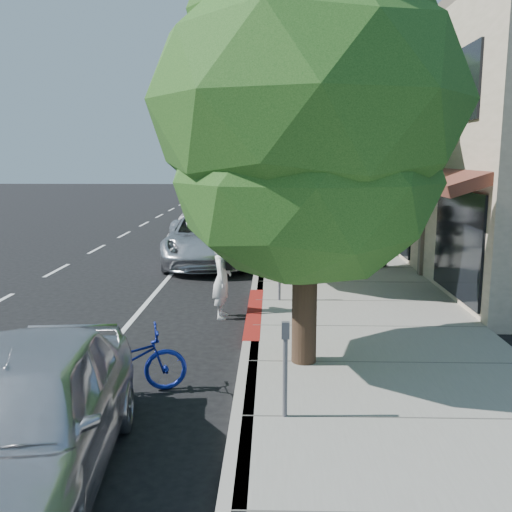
{
  "coord_description": "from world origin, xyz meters",
  "views": [
    {
      "loc": [
        0.38,
        -10.87,
        3.46
      ],
      "look_at": [
        0.03,
        1.07,
        1.35
      ],
      "focal_mm": 40.0,
      "sensor_mm": 36.0,
      "label": 1
    }
  ],
  "objects_px": {
    "street_tree_5": "(280,142)",
    "pedestrian": "(373,236)",
    "bicycle": "(123,362)",
    "silver_suv": "(206,239)",
    "dark_sedan": "(201,233)",
    "white_pickup": "(257,204)",
    "street_tree_1": "(294,107)",
    "street_tree_2": "(287,138)",
    "dark_suv_far": "(233,197)",
    "street_tree_3": "(284,120)",
    "street_tree_0": "(307,110)",
    "near_car_a": "(20,420)",
    "cyclist": "(222,279)",
    "street_tree_4": "(282,131)"
  },
  "relations": [
    {
      "from": "street_tree_5",
      "to": "pedestrian",
      "type": "relative_size",
      "value": 3.99
    },
    {
      "from": "bicycle",
      "to": "silver_suv",
      "type": "xyz_separation_m",
      "value": [
        0.01,
        10.41,
        0.3
      ]
    },
    {
      "from": "dark_sedan",
      "to": "street_tree_5",
      "type": "bearing_deg",
      "value": 86.77
    },
    {
      "from": "white_pickup",
      "to": "pedestrian",
      "type": "xyz_separation_m",
      "value": [
        3.93,
        -14.75,
        0.27
      ]
    },
    {
      "from": "street_tree_1",
      "to": "silver_suv",
      "type": "height_order",
      "value": "street_tree_1"
    },
    {
      "from": "street_tree_2",
      "to": "dark_suv_far",
      "type": "xyz_separation_m",
      "value": [
        -3.1,
        16.66,
        -3.29
      ]
    },
    {
      "from": "street_tree_1",
      "to": "street_tree_2",
      "type": "height_order",
      "value": "street_tree_1"
    },
    {
      "from": "street_tree_3",
      "to": "dark_suv_far",
      "type": "distance_m",
      "value": 11.9
    },
    {
      "from": "street_tree_0",
      "to": "bicycle",
      "type": "relative_size",
      "value": 3.72
    },
    {
      "from": "white_pickup",
      "to": "dark_suv_far",
      "type": "distance_m",
      "value": 5.91
    },
    {
      "from": "silver_suv",
      "to": "white_pickup",
      "type": "xyz_separation_m",
      "value": [
        1.29,
        13.59,
        0.01
      ]
    },
    {
      "from": "street_tree_1",
      "to": "dark_sedan",
      "type": "distance_m",
      "value": 7.49
    },
    {
      "from": "white_pickup",
      "to": "dark_sedan",
      "type": "bearing_deg",
      "value": -98.72
    },
    {
      "from": "street_tree_2",
      "to": "near_car_a",
      "type": "distance_m",
      "value": 16.14
    },
    {
      "from": "street_tree_2",
      "to": "silver_suv",
      "type": "xyz_separation_m",
      "value": [
        -2.69,
        -2.59,
        -3.28
      ]
    },
    {
      "from": "cyclist",
      "to": "pedestrian",
      "type": "xyz_separation_m",
      "value": [
        4.13,
        5.21,
        0.23
      ]
    },
    {
      "from": "dark_sedan",
      "to": "pedestrian",
      "type": "distance_m",
      "value": 6.53
    },
    {
      "from": "street_tree_3",
      "to": "silver_suv",
      "type": "xyz_separation_m",
      "value": [
        -2.69,
        -8.59,
        -4.29
      ]
    },
    {
      "from": "bicycle",
      "to": "dark_suv_far",
      "type": "height_order",
      "value": "dark_suv_far"
    },
    {
      "from": "near_car_a",
      "to": "street_tree_1",
      "type": "bearing_deg",
      "value": 66.41
    },
    {
      "from": "street_tree_5",
      "to": "street_tree_3",
      "type": "bearing_deg",
      "value": -90.0
    },
    {
      "from": "street_tree_2",
      "to": "bicycle",
      "type": "distance_m",
      "value": 13.75
    },
    {
      "from": "near_car_a",
      "to": "street_tree_2",
      "type": "bearing_deg",
      "value": 73.17
    },
    {
      "from": "street_tree_4",
      "to": "street_tree_5",
      "type": "distance_m",
      "value": 6.02
    },
    {
      "from": "street_tree_3",
      "to": "street_tree_2",
      "type": "bearing_deg",
      "value": -90.0
    },
    {
      "from": "street_tree_1",
      "to": "cyclist",
      "type": "bearing_deg",
      "value": -118.45
    },
    {
      "from": "bicycle",
      "to": "near_car_a",
      "type": "bearing_deg",
      "value": 155.11
    },
    {
      "from": "street_tree_4",
      "to": "near_car_a",
      "type": "xyz_separation_m",
      "value": [
        -3.1,
        -27.5,
        -4.06
      ]
    },
    {
      "from": "street_tree_3",
      "to": "street_tree_0",
      "type": "bearing_deg",
      "value": -90.0
    },
    {
      "from": "bicycle",
      "to": "cyclist",
      "type": "bearing_deg",
      "value": -31.01
    },
    {
      "from": "cyclist",
      "to": "silver_suv",
      "type": "bearing_deg",
      "value": 9.05
    },
    {
      "from": "street_tree_4",
      "to": "street_tree_0",
      "type": "bearing_deg",
      "value": -90.0
    },
    {
      "from": "street_tree_3",
      "to": "cyclist",
      "type": "xyz_separation_m",
      "value": [
        -1.6,
        -14.95,
        -4.23
      ]
    },
    {
      "from": "silver_suv",
      "to": "dark_sedan",
      "type": "xyz_separation_m",
      "value": [
        -0.41,
        2.12,
        -0.1
      ]
    },
    {
      "from": "street_tree_3",
      "to": "white_pickup",
      "type": "height_order",
      "value": "street_tree_3"
    },
    {
      "from": "street_tree_5",
      "to": "street_tree_0",
      "type": "bearing_deg",
      "value": -90.0
    },
    {
      "from": "dark_sedan",
      "to": "street_tree_4",
      "type": "bearing_deg",
      "value": 82.34
    },
    {
      "from": "street_tree_0",
      "to": "dark_sedan",
      "type": "xyz_separation_m",
      "value": [
        -3.1,
        11.53,
        -3.44
      ]
    },
    {
      "from": "near_car_a",
      "to": "pedestrian",
      "type": "relative_size",
      "value": 2.52
    },
    {
      "from": "street_tree_0",
      "to": "white_pickup",
      "type": "xyz_separation_m",
      "value": [
        -1.4,
        23.0,
        -3.33
      ]
    },
    {
      "from": "near_car_a",
      "to": "pedestrian",
      "type": "bearing_deg",
      "value": 58.88
    },
    {
      "from": "street_tree_5",
      "to": "white_pickup",
      "type": "distance_m",
      "value": 7.97
    },
    {
      "from": "dark_suv_far",
      "to": "pedestrian",
      "type": "xyz_separation_m",
      "value": [
        5.63,
        -20.4,
        0.29
      ]
    },
    {
      "from": "bicycle",
      "to": "silver_suv",
      "type": "bearing_deg",
      "value": -15.88
    },
    {
      "from": "street_tree_4",
      "to": "street_tree_5",
      "type": "relative_size",
      "value": 1.07
    },
    {
      "from": "dark_sedan",
      "to": "dark_suv_far",
      "type": "height_order",
      "value": "dark_suv_far"
    },
    {
      "from": "street_tree_3",
      "to": "dark_sedan",
      "type": "bearing_deg",
      "value": -115.59
    },
    {
      "from": "street_tree_5",
      "to": "street_tree_4",
      "type": "bearing_deg",
      "value": -90.0
    },
    {
      "from": "cyclist",
      "to": "white_pickup",
      "type": "distance_m",
      "value": 19.95
    },
    {
      "from": "near_car_a",
      "to": "silver_suv",
      "type": "bearing_deg",
      "value": 82.64
    }
  ]
}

